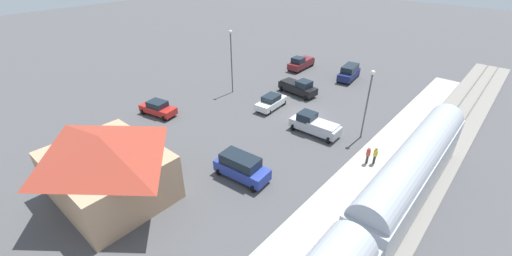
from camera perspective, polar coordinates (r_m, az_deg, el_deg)
The scene contains 15 objects.
ground_plane at distance 38.71m, azimuth 8.81°, elevation 2.26°, with size 200.00×200.00×0.00m, color #4C4C4F.
railway_track at distance 34.54m, azimuth 28.61°, elevation -4.95°, with size 4.80×70.00×0.30m.
platform at distance 35.17m, azimuth 22.53°, elevation -2.64°, with size 3.20×46.00×0.30m.
station_building at distance 27.39m, azimuth -25.08°, elevation -6.11°, with size 9.91×8.12×5.61m.
pedestrian_on_platform at distance 30.89m, azimuth 20.52°, elevation -4.45°, with size 0.36×0.36×1.71m.
pedestrian_waiting_far at distance 30.71m, azimuth 19.37°, elevation -4.43°, with size 0.36×0.36×1.71m.
pickup_maroon at distance 53.52m, azimuth 8.01°, elevation 11.44°, with size 2.19×5.48×2.14m.
sedan_red at distance 39.76m, azimuth -17.10°, elevation 3.42°, with size 4.78×2.92×1.74m.
sedan_white at distance 39.61m, azimuth 2.72°, elevation 4.69°, with size 2.19×4.63×1.74m.
pickup_silver at distance 34.72m, azimuth 10.33°, elevation 0.61°, with size 5.47×2.65×2.14m.
suv_navy at distance 50.43m, azimuth 16.29°, elevation 9.51°, with size 2.61×5.12×2.22m.
pickup_black at distance 43.90m, azimuth 7.57°, elevation 7.27°, with size 5.56×2.88×2.14m.
suv_blue at distance 27.71m, azimuth -2.64°, elevation -6.92°, with size 5.06×2.73×2.22m.
light_pole_near_platform at distance 33.57m, azimuth 19.40°, elevation 5.29°, with size 0.44×0.44×7.43m.
light_pole_lot_center at distance 42.82m, azimuth -4.44°, elevation 12.87°, with size 0.44×0.44×8.44m.
Camera 1 is at (-17.79, 29.44, 17.75)m, focal length 22.42 mm.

